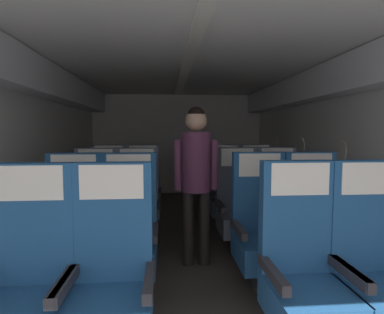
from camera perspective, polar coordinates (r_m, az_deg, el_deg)
ground at (r=3.77m, az=-0.60°, el=-16.04°), size 3.82×6.86×0.02m
fuselage_shell at (r=3.82m, az=-0.91°, el=7.94°), size 3.70×6.51×2.15m
seat_a_left_window at (r=2.09m, az=-27.52°, el=-19.90°), size 0.49×0.52×1.14m
seat_a_left_aisle at (r=1.97m, az=-14.38°, el=-21.06°), size 0.49×0.52×1.14m
seat_a_right_aisle at (r=2.33m, az=30.09°, el=-17.43°), size 0.49×0.52×1.14m
seat_a_right_window at (r=2.13m, az=19.51°, el=-19.19°), size 0.49×0.52×1.14m
seat_b_left_window at (r=2.85m, az=-20.69°, el=-13.09°), size 0.49×0.52×1.14m
seat_b_left_aisle at (r=2.74m, az=-11.33°, el=-13.56°), size 0.49×0.52×1.14m
seat_b_right_aisle at (r=3.00m, az=21.14°, el=-12.16°), size 0.49×0.52×1.14m
seat_b_right_window at (r=2.85m, az=12.42°, el=-12.86°), size 0.49×0.52×1.14m
seat_c_left_window at (r=3.60m, az=-17.03°, el=-9.28°), size 0.49×0.52×1.14m
seat_c_left_aisle at (r=3.54m, az=-9.86°, el=-9.37°), size 0.49×0.52×1.14m
seat_c_right_aisle at (r=3.75m, az=15.36°, el=-8.67°), size 0.49×0.52×1.14m
seat_c_right_window at (r=3.62m, az=8.37°, el=-9.04°), size 0.49×0.52×1.14m
seat_d_left_window at (r=4.39m, az=-14.81°, el=-6.72°), size 0.49×0.52×1.14m
seat_d_left_aisle at (r=4.33m, az=-8.80°, el=-6.76°), size 0.49×0.52×1.14m
seat_d_right_aisle at (r=4.52m, az=11.64°, el=-6.32°), size 0.49×0.52×1.14m
seat_d_right_window at (r=4.42m, az=6.04°, el=-6.51°), size 0.49×0.52×1.14m
flight_attendant at (r=3.10m, az=0.75°, el=-2.15°), size 0.43×0.28×1.56m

